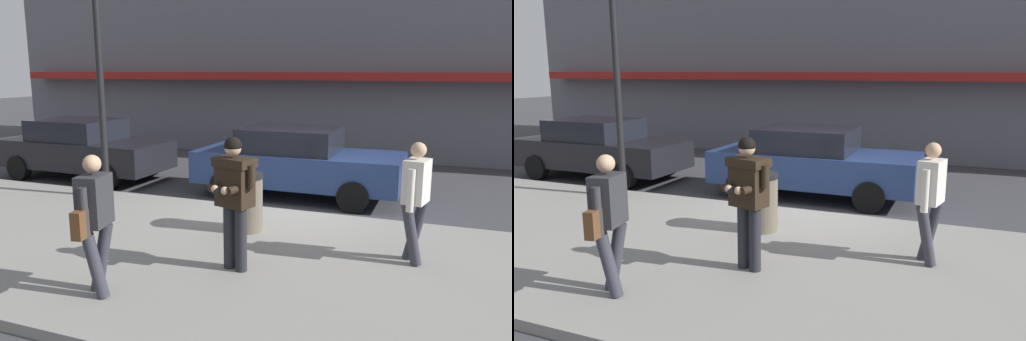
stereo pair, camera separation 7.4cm
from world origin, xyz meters
The scene contains 10 objects.
ground_plane centered at (0.00, 0.00, 0.00)m, with size 80.00×80.00×0.00m, color #3D3D42.
sidewalk centered at (1.00, -2.85, 0.07)m, with size 32.00×5.30×0.14m, color gray.
curb_paint_line centered at (1.00, 0.05, 0.00)m, with size 28.00×0.12×0.01m, color silver.
parked_sedan_near centered at (-6.07, 1.20, 0.79)m, with size 4.55×2.03×1.54m.
parked_sedan_mid centered at (-0.33, 1.35, 0.79)m, with size 4.50×1.94×1.54m.
man_texting_on_phone centered at (0.22, -3.29, 1.25)m, with size 0.63×0.64×1.81m.
pedestrian_in_light_coat centered at (2.42, -2.15, 1.11)m, with size 0.39×0.59×1.70m.
pedestrian_with_bag centered at (-0.98, -4.59, 1.11)m, with size 0.38×0.72×1.70m.
street_lamp_post centered at (-3.92, -0.65, 3.14)m, with size 0.36×0.36×4.88m.
trash_bin centered at (-0.27, -1.68, 0.63)m, with size 0.55×0.55×0.98m.
Camera 1 is at (2.79, -9.10, 2.78)m, focal length 35.00 mm.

